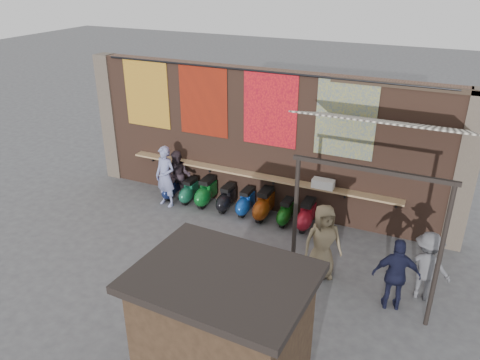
# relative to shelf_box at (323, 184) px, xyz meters

# --- Properties ---
(ground) EXTENTS (70.00, 70.00, 0.00)m
(ground) POSITION_rel_shelf_box_xyz_m (-1.92, -2.30, -1.24)
(ground) COLOR #474749
(ground) RESTS_ON ground
(brick_wall) EXTENTS (10.00, 0.40, 4.00)m
(brick_wall) POSITION_rel_shelf_box_xyz_m (-1.92, 0.40, 0.76)
(brick_wall) COLOR brown
(brick_wall) RESTS_ON ground
(pier_left) EXTENTS (0.50, 0.50, 4.00)m
(pier_left) POSITION_rel_shelf_box_xyz_m (-7.12, 0.40, 0.76)
(pier_left) COLOR #4C4238
(pier_left) RESTS_ON ground
(pier_right) EXTENTS (0.50, 0.50, 4.00)m
(pier_right) POSITION_rel_shelf_box_xyz_m (3.28, 0.40, 0.76)
(pier_right) COLOR #4C4238
(pier_right) RESTS_ON ground
(eating_counter) EXTENTS (8.00, 0.32, 0.05)m
(eating_counter) POSITION_rel_shelf_box_xyz_m (-1.92, 0.03, -0.14)
(eating_counter) COLOR #9E7A51
(eating_counter) RESTS_ON brick_wall
(shelf_box) EXTENTS (0.58, 0.27, 0.23)m
(shelf_box) POSITION_rel_shelf_box_xyz_m (0.00, 0.00, 0.00)
(shelf_box) COLOR white
(shelf_box) RESTS_ON eating_counter
(tapestry_redgold) EXTENTS (1.50, 0.02, 2.00)m
(tapestry_redgold) POSITION_rel_shelf_box_xyz_m (-5.52, 0.18, 1.76)
(tapestry_redgold) COLOR maroon
(tapestry_redgold) RESTS_ON brick_wall
(tapestry_sun) EXTENTS (1.50, 0.02, 2.00)m
(tapestry_sun) POSITION_rel_shelf_box_xyz_m (-3.62, 0.18, 1.76)
(tapestry_sun) COLOR red
(tapestry_sun) RESTS_ON brick_wall
(tapestry_orange) EXTENTS (1.50, 0.02, 2.00)m
(tapestry_orange) POSITION_rel_shelf_box_xyz_m (-1.62, 0.18, 1.76)
(tapestry_orange) COLOR red
(tapestry_orange) RESTS_ON brick_wall
(tapestry_multi) EXTENTS (1.50, 0.02, 2.00)m
(tapestry_multi) POSITION_rel_shelf_box_xyz_m (0.38, 0.18, 1.76)
(tapestry_multi) COLOR #26448D
(tapestry_multi) RESTS_ON brick_wall
(hang_rail) EXTENTS (9.50, 0.06, 0.06)m
(hang_rail) POSITION_rel_shelf_box_xyz_m (-1.92, 0.17, 2.74)
(hang_rail) COLOR black
(hang_rail) RESTS_ON brick_wall
(scooter_stool_0) EXTENTS (0.32, 0.72, 0.68)m
(scooter_stool_0) POSITION_rel_shelf_box_xyz_m (-4.52, -0.30, -0.90)
(scooter_stool_0) COLOR #121E47
(scooter_stool_0) RESTS_ON ground
(scooter_stool_1) EXTENTS (0.33, 0.74, 0.70)m
(scooter_stool_1) POSITION_rel_shelf_box_xyz_m (-3.92, -0.29, -0.89)
(scooter_stool_1) COLOR #186043
(scooter_stool_1) RESTS_ON ground
(scooter_stool_2) EXTENTS (0.39, 0.86, 0.82)m
(scooter_stool_2) POSITION_rel_shelf_box_xyz_m (-3.37, -0.25, -0.83)
(scooter_stool_2) COLOR #0D5B1F
(scooter_stool_2) RESTS_ON ground
(scooter_stool_3) EXTENTS (0.35, 0.77, 0.73)m
(scooter_stool_3) POSITION_rel_shelf_box_xyz_m (-2.69, -0.29, -0.87)
(scooter_stool_3) COLOR black
(scooter_stool_3) RESTS_ON ground
(scooter_stool_4) EXTENTS (0.35, 0.77, 0.73)m
(scooter_stool_4) POSITION_rel_shelf_box_xyz_m (-2.09, -0.28, -0.88)
(scooter_stool_4) COLOR navy
(scooter_stool_4) RESTS_ON ground
(scooter_stool_5) EXTENTS (0.40, 0.89, 0.85)m
(scooter_stool_5) POSITION_rel_shelf_box_xyz_m (-1.53, -0.30, -0.82)
(scooter_stool_5) COLOR #7D320B
(scooter_stool_5) RESTS_ON ground
(scooter_stool_6) EXTENTS (0.33, 0.73, 0.70)m
(scooter_stool_6) POSITION_rel_shelf_box_xyz_m (-0.87, -0.33, -0.89)
(scooter_stool_6) COLOR #0F4B11
(scooter_stool_6) RESTS_ON ground
(scooter_stool_7) EXTENTS (0.38, 0.84, 0.79)m
(scooter_stool_7) POSITION_rel_shelf_box_xyz_m (-0.29, -0.33, -0.84)
(scooter_stool_7) COLOR maroon
(scooter_stool_7) RESTS_ON ground
(diner_left) EXTENTS (0.73, 0.54, 1.82)m
(diner_left) POSITION_rel_shelf_box_xyz_m (-4.43, -0.75, -0.33)
(diner_left) COLOR #7B81B4
(diner_left) RESTS_ON ground
(diner_right) EXTENTS (0.89, 0.78, 1.55)m
(diner_right) POSITION_rel_shelf_box_xyz_m (-4.27, -0.30, -0.47)
(diner_right) COLOR #33272F
(diner_right) RESTS_ON ground
(shopper_navy) EXTENTS (1.02, 0.62, 1.62)m
(shopper_navy) POSITION_rel_shelf_box_xyz_m (2.28, -2.66, -0.43)
(shopper_navy) COLOR black
(shopper_navy) RESTS_ON ground
(shopper_grey) EXTENTS (1.02, 0.61, 1.56)m
(shopper_grey) POSITION_rel_shelf_box_xyz_m (2.80, -2.05, -0.46)
(shopper_grey) COLOR #56565B
(shopper_grey) RESTS_ON ground
(shopper_tan) EXTENTS (1.04, 0.96, 1.78)m
(shopper_tan) POSITION_rel_shelf_box_xyz_m (0.63, -2.21, -0.35)
(shopper_tan) COLOR #837153
(shopper_tan) RESTS_ON ground
(market_stall) EXTENTS (2.31, 1.78, 2.43)m
(market_stall) POSITION_rel_shelf_box_xyz_m (0.18, -6.20, -0.03)
(market_stall) COLOR black
(market_stall) RESTS_ON ground
(stall_roof) EXTENTS (2.59, 2.04, 0.12)m
(stall_roof) POSITION_rel_shelf_box_xyz_m (0.18, -6.20, 1.25)
(stall_roof) COLOR black
(stall_roof) RESTS_ON market_stall
(stall_sign) EXTENTS (1.20, 0.09, 0.50)m
(stall_sign) POSITION_rel_shelf_box_xyz_m (0.22, -5.33, 0.52)
(stall_sign) COLOR gold
(stall_sign) RESTS_ON market_stall
(stall_shelf) EXTENTS (1.86, 0.18, 0.06)m
(stall_shelf) POSITION_rel_shelf_box_xyz_m (0.22, -5.33, -0.36)
(stall_shelf) COLOR #473321
(stall_shelf) RESTS_ON market_stall
(awning_canvas) EXTENTS (3.20, 3.28, 0.97)m
(awning_canvas) POSITION_rel_shelf_box_xyz_m (1.58, -1.40, 2.31)
(awning_canvas) COLOR beige
(awning_canvas) RESTS_ON brick_wall
(awning_ledger) EXTENTS (3.30, 0.08, 0.12)m
(awning_ledger) POSITION_rel_shelf_box_xyz_m (1.58, 0.19, 2.71)
(awning_ledger) COLOR #33261C
(awning_ledger) RESTS_ON brick_wall
(awning_header) EXTENTS (3.00, 0.08, 0.08)m
(awning_header) POSITION_rel_shelf_box_xyz_m (1.58, -2.90, 1.84)
(awning_header) COLOR black
(awning_header) RESTS_ON awning_post_left
(awning_post_left) EXTENTS (0.09, 0.09, 3.10)m
(awning_post_left) POSITION_rel_shelf_box_xyz_m (0.18, -2.90, 0.31)
(awning_post_left) COLOR black
(awning_post_left) RESTS_ON ground
(awning_post_right) EXTENTS (0.09, 0.09, 3.10)m
(awning_post_right) POSITION_rel_shelf_box_xyz_m (2.98, -2.90, 0.31)
(awning_post_right) COLOR black
(awning_post_right) RESTS_ON ground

